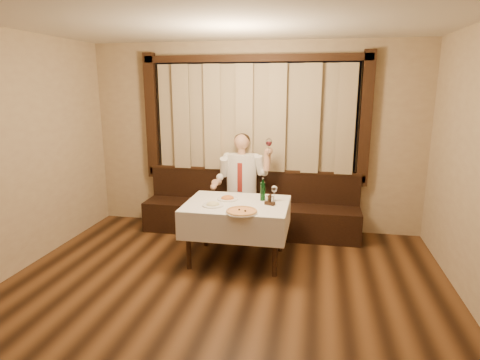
% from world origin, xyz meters
% --- Properties ---
extents(room, '(5.01, 6.01, 2.81)m').
position_xyz_m(room, '(-0.00, 0.97, 1.50)').
color(room, black).
rests_on(room, ground).
extents(banquette, '(3.20, 0.61, 0.94)m').
position_xyz_m(banquette, '(0.00, 2.72, 0.31)').
color(banquette, black).
rests_on(banquette, ground).
extents(dining_table, '(1.27, 0.97, 0.76)m').
position_xyz_m(dining_table, '(0.00, 1.70, 0.65)').
color(dining_table, black).
rests_on(dining_table, ground).
extents(pizza, '(0.37, 0.37, 0.04)m').
position_xyz_m(pizza, '(0.13, 1.32, 0.77)').
color(pizza, white).
rests_on(pizza, dining_table).
extents(pasta_red, '(0.27, 0.27, 0.09)m').
position_xyz_m(pasta_red, '(-0.15, 1.82, 0.79)').
color(pasta_red, white).
rests_on(pasta_red, dining_table).
extents(pasta_cream, '(0.26, 0.26, 0.09)m').
position_xyz_m(pasta_cream, '(-0.26, 1.52, 0.79)').
color(pasta_cream, white).
rests_on(pasta_cream, dining_table).
extents(green_bottle, '(0.06, 0.06, 0.29)m').
position_xyz_m(green_bottle, '(0.30, 1.87, 0.88)').
color(green_bottle, '#0E4517').
rests_on(green_bottle, dining_table).
extents(table_wine_glass, '(0.08, 0.08, 0.20)m').
position_xyz_m(table_wine_glass, '(0.44, 1.87, 0.90)').
color(table_wine_glass, white).
rests_on(table_wine_glass, dining_table).
extents(cruet_caddy, '(0.13, 0.10, 0.13)m').
position_xyz_m(cruet_caddy, '(0.41, 1.69, 0.80)').
color(cruet_caddy, black).
rests_on(cruet_caddy, dining_table).
extents(seated_man, '(0.84, 0.63, 1.49)m').
position_xyz_m(seated_man, '(-0.13, 2.63, 0.86)').
color(seated_man, black).
rests_on(seated_man, ground).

